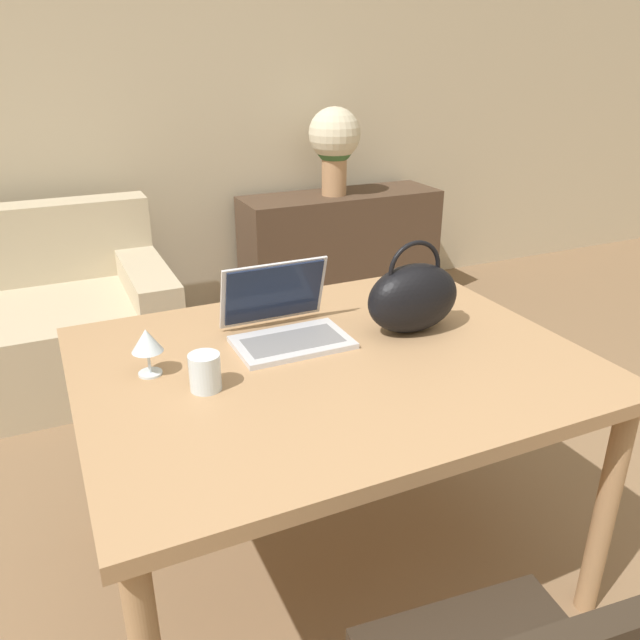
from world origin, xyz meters
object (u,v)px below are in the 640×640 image
handbag (413,297)px  flower_vase (334,141)px  drinking_glass (205,372)px  laptop (283,318)px  wine_glass (147,342)px

handbag → flower_vase: size_ratio=0.57×
drinking_glass → handbag: handbag is taller
laptop → drinking_glass: bearing=-144.3°
handbag → flower_vase: (0.69, 1.96, 0.18)m
laptop → flower_vase: size_ratio=0.64×
wine_glass → flower_vase: (1.47, 1.91, 0.20)m
drinking_glass → flower_vase: size_ratio=0.19×
wine_glass → handbag: 0.77m
drinking_glass → wine_glass: size_ratio=0.74×
laptop → drinking_glass: size_ratio=3.43×
flower_vase → handbag: bearing=-109.5°
drinking_glass → wine_glass: 0.18m
laptop → wine_glass: (-0.41, -0.07, 0.03)m
drinking_glass → handbag: bearing=7.6°
handbag → wine_glass: bearing=176.3°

